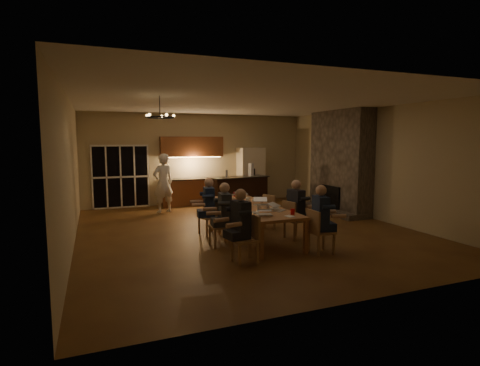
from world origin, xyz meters
name	(u,v)px	position (x,y,z in m)	size (l,w,h in m)	color
floor	(246,230)	(0.00, 0.00, 0.00)	(9.00, 9.00, 0.00)	brown
back_wall	(198,159)	(0.00, 4.52, 1.60)	(8.00, 0.04, 3.20)	tan
left_wall	(69,172)	(-4.02, 0.00, 1.60)	(0.04, 9.00, 3.20)	tan
right_wall	(375,164)	(4.02, 0.00, 1.60)	(0.04, 9.00, 3.20)	tan
ceiling	(246,101)	(0.00, 0.00, 3.22)	(8.00, 9.00, 0.04)	white
french_doors	(121,177)	(-2.70, 4.47, 1.05)	(1.86, 0.08, 2.10)	black
fireplace	(340,162)	(3.70, 1.20, 1.60)	(0.58, 2.50, 3.20)	#675B51
kitchenette	(193,171)	(-0.30, 4.20, 1.20)	(2.24, 0.68, 2.40)	brown
refrigerator	(251,175)	(1.90, 4.15, 1.00)	(0.90, 0.68, 2.00)	beige
dining_table	(252,221)	(-0.12, -0.66, 0.38)	(1.10, 3.35, 0.75)	#B47748
bar_island	(239,193)	(0.91, 2.83, 0.54)	(1.99, 0.68, 1.08)	black
chair_left_near	(245,239)	(-0.98, -2.33, 0.45)	(0.44, 0.44, 0.89)	#AA8355
chair_left_mid	(220,226)	(-1.05, -1.11, 0.45)	(0.44, 0.44, 0.89)	#AA8355
chair_left_far	(209,216)	(-0.98, -0.06, 0.45)	(0.44, 0.44, 0.89)	#AA8355
chair_right_near	(321,231)	(0.69, -2.33, 0.45)	(0.44, 0.44, 0.89)	#AA8355
chair_right_mid	(296,220)	(0.77, -1.16, 0.45)	(0.44, 0.44, 0.89)	#AA8355
chair_right_far	(275,211)	(0.79, -0.06, 0.45)	(0.44, 0.44, 0.89)	#AA8355
person_left_near	(241,225)	(-1.02, -2.23, 0.69)	(0.60, 0.60, 1.38)	#21232A
person_right_near	(320,219)	(0.71, -2.26, 0.69)	(0.60, 0.60, 1.38)	#1D2D48
person_left_mid	(225,215)	(-0.96, -1.15, 0.69)	(0.60, 0.60, 1.38)	#35393E
person_right_mid	(296,210)	(0.75, -1.20, 0.69)	(0.60, 0.60, 1.38)	#21232A
person_left_far	(209,206)	(-0.99, -0.08, 0.69)	(0.60, 0.60, 1.38)	#1D2D48
standing_person	(163,183)	(-1.52, 3.18, 0.93)	(0.68, 0.45, 1.86)	white
chandelier	(160,117)	(-2.19, -0.57, 2.75)	(0.62, 0.62, 0.03)	black
laptop_a	(264,210)	(-0.32, -1.77, 0.86)	(0.32, 0.28, 0.23)	silver
laptop_b	(278,206)	(0.16, -1.48, 0.86)	(0.32, 0.28, 0.23)	silver
laptop_c	(241,202)	(-0.39, -0.66, 0.86)	(0.32, 0.28, 0.23)	silver
laptop_d	(260,200)	(0.10, -0.67, 0.86)	(0.32, 0.28, 0.23)	silver
laptop_e	(228,195)	(-0.32, 0.45, 0.86)	(0.32, 0.28, 0.23)	silver
laptop_f	(244,194)	(0.13, 0.45, 0.86)	(0.32, 0.28, 0.23)	silver
mug_front	(259,207)	(-0.13, -1.09, 0.80)	(0.08, 0.08, 0.10)	silver
mug_mid	(248,200)	(-0.01, -0.15, 0.80)	(0.09, 0.09, 0.10)	silver
mug_back	(225,200)	(-0.53, 0.11, 0.80)	(0.08, 0.08, 0.10)	silver
redcup_near	(293,212)	(0.25, -1.94, 0.81)	(0.09, 0.09, 0.12)	red
redcup_mid	(230,202)	(-0.52, -0.28, 0.81)	(0.08, 0.08, 0.12)	red
redcup_far	(235,194)	(0.01, 0.82, 0.81)	(0.09, 0.09, 0.12)	red
can_silver	(268,207)	(-0.02, -1.32, 0.81)	(0.06, 0.06, 0.12)	#B2B2B7
can_cola	(227,195)	(-0.26, 0.73, 0.81)	(0.07, 0.07, 0.12)	#3F0F0C
can_right	(262,200)	(0.27, -0.37, 0.81)	(0.06, 0.06, 0.12)	#B2B2B7
plate_near	(275,208)	(0.20, -1.22, 0.76)	(0.22, 0.22, 0.02)	silver
plate_left	(254,213)	(-0.43, -1.50, 0.76)	(0.23, 0.23, 0.02)	silver
plate_far	(256,200)	(0.30, 0.03, 0.76)	(0.24, 0.24, 0.02)	silver
notepad	(290,216)	(0.08, -2.11, 0.76)	(0.14, 0.19, 0.01)	white
bar_bottle	(227,174)	(0.46, 2.76, 1.20)	(0.08, 0.08, 0.24)	#99999E
bar_blender	(251,170)	(1.39, 2.92, 1.29)	(0.14, 0.14, 0.43)	silver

